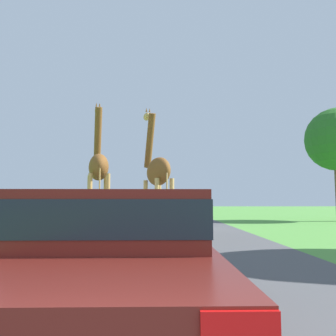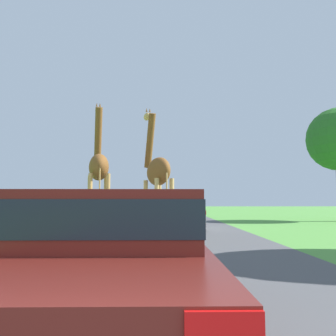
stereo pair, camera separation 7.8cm
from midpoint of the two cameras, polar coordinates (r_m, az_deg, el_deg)
road at (r=30.27m, az=-1.63°, el=-7.82°), size 7.98×120.00×0.00m
giraffe_near_road at (r=12.64m, az=-1.94°, el=-0.70°), size 1.26×2.78×5.03m
giraffe_companion at (r=13.49m, az=-11.26°, el=0.15°), size 1.09×2.65×5.40m
car_lead_maroon at (r=4.05m, az=-8.30°, el=-13.68°), size 1.91×4.82×1.50m
car_queue_right at (r=30.19m, az=-7.49°, el=-6.31°), size 1.86×4.60×1.45m
car_queue_left at (r=17.77m, az=2.11°, el=-7.16°), size 1.82×4.26×1.48m
car_far_ahead at (r=23.22m, az=-4.04°, el=-6.88°), size 1.98×4.33×1.32m
car_verge_right at (r=9.80m, az=-19.62°, el=-9.02°), size 1.77×4.04×1.27m
car_rear_follower at (r=29.09m, az=2.55°, el=-6.48°), size 1.74×4.14×1.36m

